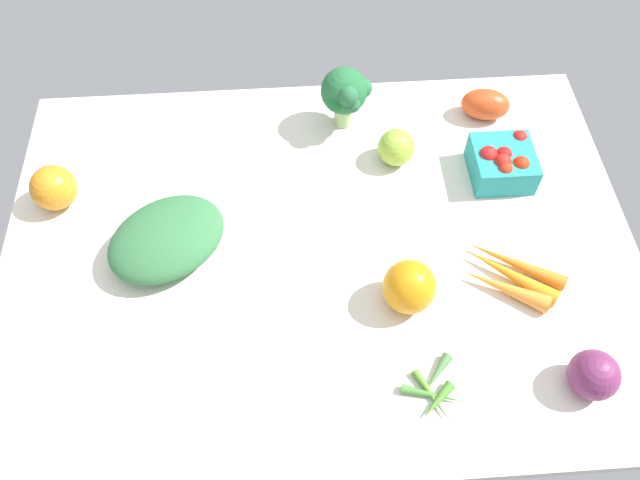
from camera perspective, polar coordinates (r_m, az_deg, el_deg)
tablecloth at (r=105.61cm, az=-0.00°, el=-0.91°), size 104.00×76.00×2.00cm
heirloom_tomato_orange at (r=116.04cm, az=-22.68°, el=4.33°), size 7.71×7.71×7.71cm
okra_pile at (r=94.14cm, az=10.22°, el=-13.15°), size 9.03×10.41×1.67cm
leafy_greens_clump at (r=104.50cm, az=-13.54°, el=0.12°), size 24.51×23.34×6.75cm
carrot_bunch at (r=104.63cm, az=16.62°, el=-3.04°), size 16.87×14.58×2.90cm
broccoli_head at (r=116.81cm, az=2.27°, el=12.94°), size 9.33×9.32×12.25cm
berry_basket at (r=115.93cm, az=15.97°, el=6.67°), size 10.46×10.46×6.79cm
heirloom_tomato_green at (r=114.50cm, az=6.82°, el=8.21°), size 6.62×6.62×6.62cm
red_onion_near_basket at (r=98.23cm, az=23.25°, el=-11.01°), size 7.15×7.15×7.15cm
bell_pepper_orange at (r=96.76cm, az=7.97°, el=-4.16°), size 11.43×11.43×8.69cm
roma_tomato at (r=125.63cm, az=14.55°, el=11.64°), size 10.08×7.63×5.74cm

